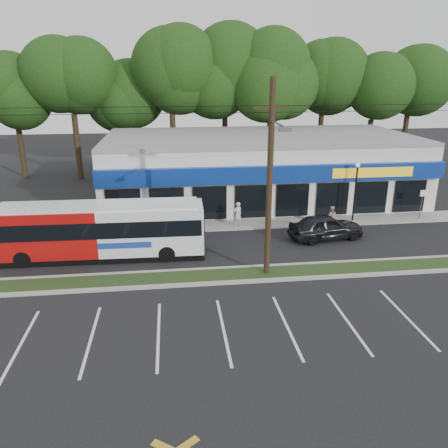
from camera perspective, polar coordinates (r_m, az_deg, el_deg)
ground at (r=22.18m, az=-1.57°, el=-8.11°), size 120.00×120.00×0.00m
grass_strip at (r=23.04m, az=-1.81°, el=-6.84°), size 40.00×1.60×0.12m
curb_south at (r=22.28m, az=-1.61°, el=-7.77°), size 40.00×0.25×0.14m
curb_north at (r=23.80m, az=-2.00°, el=-5.92°), size 40.00×0.25×0.14m
sidewalk at (r=31.11m, az=6.04°, el=0.12°), size 32.00×2.20×0.10m
strip_mall at (r=37.05m, az=4.58°, el=7.46°), size 25.00×12.55×5.30m
utility_pole at (r=21.59m, az=5.61°, el=6.38°), size 50.00×2.77×10.00m
lamp_post at (r=32.06m, az=16.83°, el=4.86°), size 0.30×0.30×4.25m
sign_post at (r=34.44m, az=24.46°, el=2.98°), size 0.45×0.10×2.23m
tree_line at (r=46.02m, az=0.28°, el=17.05°), size 46.76×6.76×11.83m
metrobus at (r=25.92m, az=-15.83°, el=-0.69°), size 11.83×2.75×3.17m
car_dark at (r=28.69m, az=13.17°, el=-0.35°), size 5.02×2.66×1.63m
car_silver at (r=29.85m, az=-26.68°, el=-1.53°), size 4.07×1.89×1.29m
pedestrian_a at (r=29.93m, az=1.77°, el=1.19°), size 0.79×0.68×1.83m
pedestrian_b at (r=30.94m, az=13.82°, el=0.93°), size 0.85×0.72×1.52m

